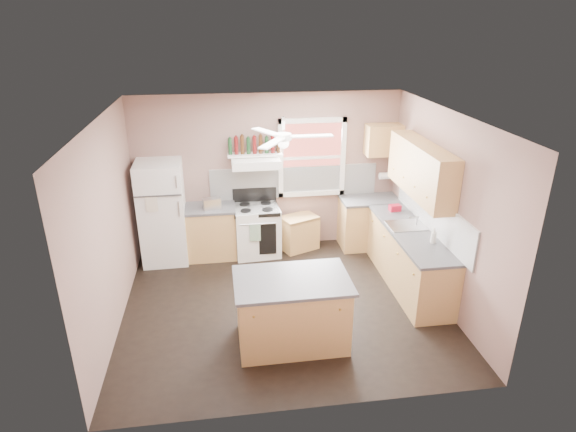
{
  "coord_description": "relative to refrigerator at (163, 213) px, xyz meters",
  "views": [
    {
      "loc": [
        -0.78,
        -5.84,
        3.85
      ],
      "look_at": [
        0.1,
        0.3,
        1.25
      ],
      "focal_mm": 30.0,
      "sensor_mm": 36.0,
      "label": 1
    }
  ],
  "objects": [
    {
      "name": "faucet",
      "position": [
        3.88,
        -1.16,
        0.11
      ],
      "size": [
        0.03,
        0.03,
        0.14
      ],
      "primitive_type": "cylinder",
      "color": "silver",
      "rests_on": "sink"
    },
    {
      "name": "soap_bottle",
      "position": [
        3.87,
        -1.79,
        0.16
      ],
      "size": [
        0.11,
        0.11,
        0.22
      ],
      "primitive_type": "imported",
      "rotation": [
        0.0,
        0.0,
        3.49
      ],
      "color": "silver",
      "rests_on": "counter_right"
    },
    {
      "name": "island",
      "position": [
        1.77,
        -2.5,
        -0.43
      ],
      "size": [
        1.34,
        0.85,
        0.86
      ],
      "primitive_type": "cube",
      "rotation": [
        0.0,
        0.0,
        0.01
      ],
      "color": "tan",
      "rests_on": "floor"
    },
    {
      "name": "window_view",
      "position": [
        2.53,
        0.32,
        0.74
      ],
      "size": [
        1.0,
        0.02,
        1.2
      ],
      "primitive_type": "cube",
      "color": "maroon",
      "rests_on": "wall_back"
    },
    {
      "name": "counter_right",
      "position": [
        3.72,
        -1.36,
        0.02
      ],
      "size": [
        0.62,
        2.22,
        0.04
      ],
      "primitive_type": "cube",
      "color": "#444446",
      "rests_on": "base_cabinet_right"
    },
    {
      "name": "range_hood",
      "position": [
        1.55,
        0.09,
        0.76
      ],
      "size": [
        0.78,
        0.5,
        0.14
      ],
      "primitive_type": "cube",
      "color": "white",
      "rests_on": "wall_back"
    },
    {
      "name": "upper_cabinet_right",
      "position": [
        3.86,
        -1.16,
        0.92
      ],
      "size": [
        0.33,
        1.8,
        0.76
      ],
      "primitive_type": "cube",
      "color": "tan",
      "rests_on": "wall_right"
    },
    {
      "name": "base_cabinet_corner",
      "position": [
        3.53,
        0.04,
        -0.43
      ],
      "size": [
        1.0,
        0.6,
        0.86
      ],
      "primitive_type": "cube",
      "color": "tan",
      "rests_on": "floor"
    },
    {
      "name": "window_frame",
      "position": [
        2.53,
        0.3,
        0.74
      ],
      "size": [
        1.16,
        0.07,
        1.36
      ],
      "primitive_type": "cube",
      "color": "white",
      "rests_on": "wall_back"
    },
    {
      "name": "bottle_shelf",
      "position": [
        1.55,
        0.21,
        0.86
      ],
      "size": [
        0.9,
        0.26,
        0.03
      ],
      "primitive_type": "cube",
      "color": "white",
      "rests_on": "range_hood"
    },
    {
      "name": "island_top",
      "position": [
        1.77,
        -2.5,
        0.02
      ],
      "size": [
        1.42,
        0.93,
        0.04
      ],
      "primitive_type": "cube",
      "rotation": [
        0.0,
        0.0,
        0.01
      ],
      "color": "#444446",
      "rests_on": "island"
    },
    {
      "name": "counter_corner",
      "position": [
        3.53,
        0.04,
        0.02
      ],
      "size": [
        1.02,
        0.62,
        0.04
      ],
      "primitive_type": "cube",
      "color": "#444446",
      "rests_on": "base_cabinet_corner"
    },
    {
      "name": "upper_cabinet_corner",
      "position": [
        3.73,
        0.17,
        1.04
      ],
      "size": [
        0.6,
        0.33,
        0.52
      ],
      "primitive_type": "cube",
      "color": "tan",
      "rests_on": "wall_back"
    },
    {
      "name": "wall_right",
      "position": [
        4.06,
        -1.66,
        0.49
      ],
      "size": [
        0.05,
        4.0,
        2.7
      ],
      "primitive_type": "cube",
      "color": "#85655B",
      "rests_on": "ground"
    },
    {
      "name": "ceiling",
      "position": [
        1.78,
        -1.66,
        1.84
      ],
      "size": [
        4.5,
        4.5,
        0.0
      ],
      "primitive_type": "plane",
      "color": "white",
      "rests_on": "ground"
    },
    {
      "name": "wall_back",
      "position": [
        1.78,
        0.36,
        0.49
      ],
      "size": [
        4.5,
        0.05,
        2.7
      ],
      "primitive_type": "cube",
      "color": "#85655B",
      "rests_on": "ground"
    },
    {
      "name": "ceiling_fan_hub",
      "position": [
        1.78,
        -1.66,
        1.59
      ],
      "size": [
        0.2,
        0.2,
        0.08
      ],
      "primitive_type": "cylinder",
      "color": "white",
      "rests_on": "ceiling"
    },
    {
      "name": "sink",
      "position": [
        3.72,
        -1.16,
        0.04
      ],
      "size": [
        0.55,
        0.45,
        0.03
      ],
      "primitive_type": "cube",
      "color": "silver",
      "rests_on": "counter_right"
    },
    {
      "name": "wine_bottles",
      "position": [
        1.56,
        0.21,
        1.02
      ],
      "size": [
        0.86,
        0.06,
        0.31
      ],
      "color": "#143819",
      "rests_on": "bottle_shelf"
    },
    {
      "name": "base_cabinet_left",
      "position": [
        0.72,
        0.04,
        -0.43
      ],
      "size": [
        0.9,
        0.6,
        0.86
      ],
      "primitive_type": "cube",
      "color": "tan",
      "rests_on": "floor"
    },
    {
      "name": "red_caddy",
      "position": [
        3.76,
        -0.56,
        0.09
      ],
      "size": [
        0.19,
        0.13,
        0.1
      ],
      "primitive_type": "cube",
      "rotation": [
        0.0,
        0.0,
        0.08
      ],
      "color": "#AA0E24",
      "rests_on": "counter_right"
    },
    {
      "name": "backsplash_back",
      "position": [
        2.23,
        0.33,
        0.32
      ],
      "size": [
        2.9,
        0.03,
        0.55
      ],
      "primitive_type": "cube",
      "color": "white",
      "rests_on": "wall_back"
    },
    {
      "name": "backsplash_right",
      "position": [
        4.02,
        -1.36,
        0.32
      ],
      "size": [
        0.03,
        2.6,
        0.55
      ],
      "primitive_type": "cube",
      "color": "white",
      "rests_on": "wall_right"
    },
    {
      "name": "base_cabinet_right",
      "position": [
        3.73,
        -1.36,
        -0.43
      ],
      "size": [
        0.6,
        2.2,
        0.86
      ],
      "primitive_type": "cube",
      "color": "tan",
      "rests_on": "floor"
    },
    {
      "name": "refrigerator",
      "position": [
        0.0,
        0.0,
        0.0
      ],
      "size": [
        0.74,
        0.72,
        1.71
      ],
      "primitive_type": "cube",
      "rotation": [
        0.0,
        0.0,
        0.02
      ],
      "color": "white",
      "rests_on": "floor"
    },
    {
      "name": "counter_left",
      "position": [
        0.72,
        0.04,
        0.02
      ],
      "size": [
        0.92,
        0.62,
        0.04
      ],
      "primitive_type": "cube",
      "color": "#444446",
      "rests_on": "base_cabinet_left"
    },
    {
      "name": "cart",
      "position": [
        2.29,
        0.09,
        -0.55
      ],
      "size": [
        0.72,
        0.61,
        0.61
      ],
      "primitive_type": "cube",
      "rotation": [
        0.0,
        0.0,
        0.4
      ],
      "color": "tan",
      "rests_on": "floor"
    },
    {
      "name": "floor",
      "position": [
        1.78,
        -1.66,
        -0.86
      ],
      "size": [
        4.5,
        4.5,
        0.0
      ],
      "primitive_type": "plane",
      "color": "black",
      "rests_on": "ground"
    },
    {
      "name": "paper_towel",
      "position": [
        3.85,
        0.2,
        0.39
      ],
      "size": [
        0.26,
        0.12,
        0.12
      ],
      "primitive_type": "cylinder",
      "rotation": [
        0.0,
        1.57,
        0.0
      ],
      "color": "white",
      "rests_on": "wall_back"
    },
    {
      "name": "stove",
      "position": [
        1.54,
        0.01,
        -0.43
      ],
      "size": [
        0.8,
        0.69,
        0.86
      ],
      "primitive_type": "cube",
      "rotation": [
        0.0,
        0.0,
        0.07
      ],
      "color": "white",
      "rests_on": "floor"
    },
    {
      "name": "wall_left",
      "position": [
        -0.49,
        -1.66,
        0.49
      ],
      "size": [
        0.05,
        4.0,
        2.7
      ],
      "primitive_type": "cube",
      "color": "#85655B",
      "rests_on": "ground"
    },
    {
      "name": "toaster",
      "position": [
        0.81,
        -0.05,
        0.13
      ],
      "size": [
        0.31,
        0.21,
        0.18
      ],
      "primitive_type": "cube",
      "rotation": [
        0.0,
        0.0,
        0.2
      ],
      "color": "silver",
      "rests_on": "counter_left"
    }
  ]
}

